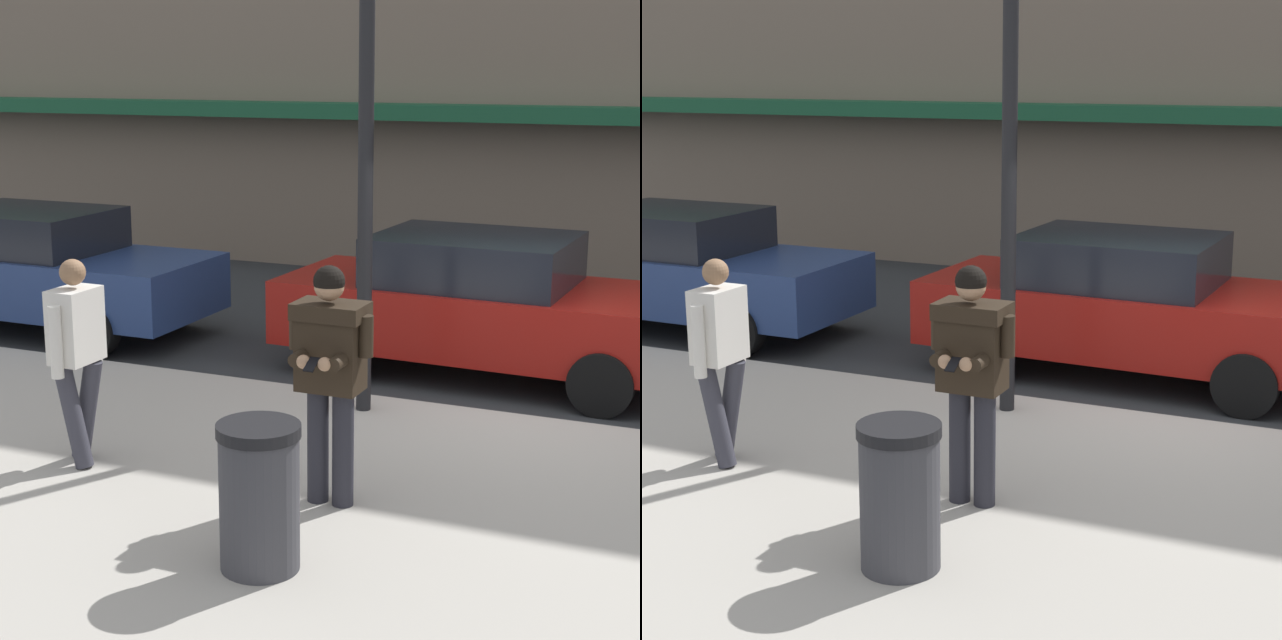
{
  "view_description": "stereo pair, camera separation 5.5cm",
  "coord_description": "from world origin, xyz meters",
  "views": [
    {
      "loc": [
        2.02,
        -9.66,
        3.34
      ],
      "look_at": [
        -1.03,
        -2.64,
        1.49
      ],
      "focal_mm": 60.0,
      "sensor_mm": 36.0,
      "label": 1
    },
    {
      "loc": [
        2.07,
        -9.64,
        3.34
      ],
      "look_at": [
        -1.03,
        -2.64,
        1.49
      ],
      "focal_mm": 60.0,
      "sensor_mm": 36.0,
      "label": 2
    }
  ],
  "objects": [
    {
      "name": "ground_plane",
      "position": [
        0.0,
        0.0,
        0.0
      ],
      "size": [
        80.0,
        80.0,
        0.0
      ],
      "primitive_type": "plane",
      "color": "#2B2D30"
    },
    {
      "name": "parked_sedan_near",
      "position": [
        -6.6,
        1.14,
        0.79
      ],
      "size": [
        4.52,
        1.96,
        1.54
      ],
      "color": "navy",
      "rests_on": "ground"
    },
    {
      "name": "trash_bin",
      "position": [
        -0.88,
        -3.96,
        0.63
      ],
      "size": [
        0.55,
        0.55,
        0.98
      ],
      "color": "#38383D",
      "rests_on": "sidewalk"
    },
    {
      "name": "man_texting_on_phone",
      "position": [
        -0.88,
        -2.82,
        1.25
      ],
      "size": [
        0.65,
        0.58,
        1.81
      ],
      "color": "#23232B",
      "rests_on": "sidewalk"
    },
    {
      "name": "sidewalk",
      "position": [
        1.0,
        -2.85,
        0.07
      ],
      "size": [
        32.0,
        5.3,
        0.14
      ],
      "primitive_type": "cube",
      "color": "#A8A399",
      "rests_on": "ground"
    },
    {
      "name": "pedestrian_in_light_coat",
      "position": [
        -3.07,
        -2.86,
        1.11
      ],
      "size": [
        0.33,
        0.6,
        1.7
      ],
      "color": "#33333D",
      "rests_on": "sidewalk"
    },
    {
      "name": "street_lamp_post",
      "position": [
        -1.45,
        -0.65,
        3.14
      ],
      "size": [
        0.36,
        0.36,
        4.88
      ],
      "color": "black",
      "rests_on": "sidewalk"
    },
    {
      "name": "parked_sedan_mid",
      "position": [
        -0.83,
        1.38,
        0.79
      ],
      "size": [
        4.56,
        2.06,
        1.54
      ],
      "color": "maroon",
      "rests_on": "ground"
    }
  ]
}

